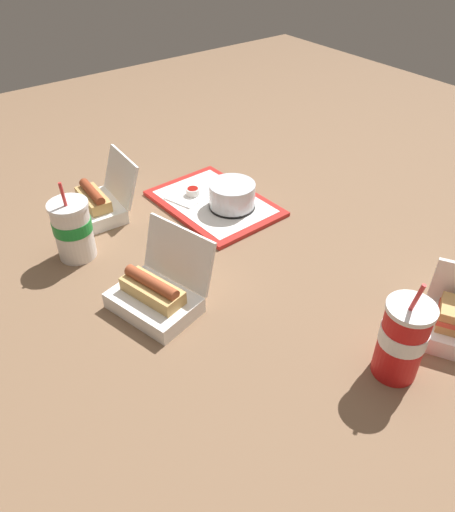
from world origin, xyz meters
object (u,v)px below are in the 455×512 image
Objects in this scene: clamshell_hotdog_left at (157,293)px; soda_cup_back at (73,229)px; soda_cup_front at (402,339)px; ketchup_cup at (193,192)px; clamshell_hotdog_right at (98,203)px; food_tray at (214,203)px; plastic_fork at (228,188)px; cake_container at (232,196)px.

soda_cup_back reaches higher than clamshell_hotdog_left.
soda_cup_front is at bearing 32.31° from clamshell_hotdog_left.
ketchup_cup is at bearing 136.38° from clamshell_hotdog_left.
clamshell_hotdog_left is at bearing -147.69° from soda_cup_front.
ketchup_cup is 0.22× the size of clamshell_hotdog_right.
clamshell_hotdog_right is (-0.15, -0.29, 0.03)m from food_tray.
clamshell_hotdog_right reaches higher than plastic_fork.
clamshell_hotdog_left is at bearing -87.45° from plastic_fork.
plastic_fork is 0.50m from soda_cup_back.
ketchup_cup is at bearing 176.43° from soda_cup_front.
plastic_fork is at bearing 125.59° from clamshell_hotdog_left.
food_tray is 3.46× the size of plastic_fork.
cake_container reaches higher than ketchup_cup.
ketchup_cup is at bearing -153.78° from food_tray.
cake_container reaches higher than plastic_fork.
clamshell_hotdog_right is at bearing -108.72° from ketchup_cup.
cake_container is 1.22× the size of plastic_fork.
clamshell_hotdog_left is 0.52m from soda_cup_front.
plastic_fork reaches higher than food_tray.
ketchup_cup is (-0.12, -0.06, -0.02)m from cake_container.
soda_cup_back is 0.80m from soda_cup_front.
food_tray is 0.33m from clamshell_hotdog_right.
plastic_fork is at bearing 149.11° from cake_container.
ketchup_cup is at bearing -138.72° from plastic_fork.
soda_cup_back is at bearing -42.22° from clamshell_hotdog_right.
soda_cup_front reaches higher than clamshell_hotdog_left.
ketchup_cup reaches higher than plastic_fork.
clamshell_hotdog_right is at bearing -140.88° from plastic_fork.
cake_container is 0.13m from ketchup_cup.
ketchup_cup is 0.47m from clamshell_hotdog_left.
soda_cup_front is at bearing -6.42° from food_tray.
soda_cup_back is (0.02, -0.50, 0.07)m from plastic_fork.
food_tray is 0.07m from cake_container.
soda_cup_front reaches higher than soda_cup_back.
soda_cup_back reaches higher than cake_container.
clamshell_hotdog_left reaches higher than food_tray.
soda_cup_back is at bearing -82.50° from ketchup_cup.
ketchup_cup is 0.19× the size of soda_cup_back.
food_tray is 0.08m from plastic_fork.
cake_container is at bearing 24.83° from ketchup_cup.
clamshell_hotdog_right is at bearing 137.78° from soda_cup_back.
cake_container is 0.72× the size of clamshell_hotdog_right.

